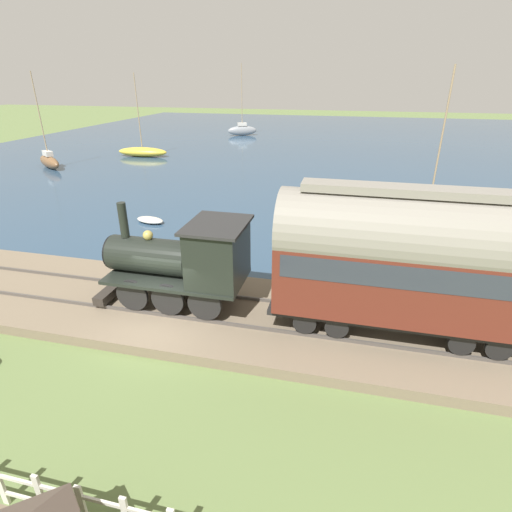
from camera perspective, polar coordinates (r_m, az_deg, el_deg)
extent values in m
plane|color=#607542|center=(14.60, -13.24, -10.60)|extent=(200.00, 200.00, 0.00)
cube|color=#2D4760|center=(55.87, 7.55, 15.74)|extent=(80.00, 80.00, 0.01)
cube|color=#756651|center=(15.52, -11.12, -7.28)|extent=(5.50, 56.00, 0.37)
cube|color=#4C4742|center=(14.70, -12.65, -8.27)|extent=(0.07, 54.88, 0.12)
cube|color=#4C4742|center=(16.12, -9.88, -4.89)|extent=(0.07, 54.88, 0.12)
cylinder|color=black|center=(13.82, -7.37, -6.88)|extent=(0.12, 1.19, 1.19)
cylinder|color=black|center=(15.33, -4.99, -3.43)|extent=(0.12, 1.19, 1.19)
cylinder|color=black|center=(14.32, -12.51, -6.12)|extent=(0.12, 1.19, 1.19)
cylinder|color=black|center=(15.77, -9.70, -2.85)|extent=(0.12, 1.19, 1.19)
cylinder|color=black|center=(14.92, -17.26, -5.36)|extent=(0.12, 1.19, 1.19)
cylinder|color=black|center=(16.32, -14.11, -2.30)|extent=(0.12, 1.19, 1.19)
cube|color=black|center=(14.81, -11.18, -2.79)|extent=(2.34, 4.95, 0.12)
cylinder|color=black|center=(14.93, -14.86, 0.07)|extent=(1.29, 2.97, 1.29)
cylinder|color=black|center=(15.69, -19.80, 0.60)|extent=(1.23, 0.08, 1.23)
cylinder|color=black|center=(14.91, -18.43, 4.90)|extent=(0.31, 0.31, 1.27)
sphere|color=tan|center=(14.64, -15.19, 2.88)|extent=(0.36, 0.36, 0.36)
cube|color=black|center=(13.80, -5.42, 0.36)|extent=(2.24, 1.73, 1.99)
cube|color=#282828|center=(13.41, -5.60, 4.45)|extent=(2.44, 1.97, 0.10)
cube|color=#2D2823|center=(16.47, -19.64, -4.43)|extent=(2.14, 0.44, 0.32)
cylinder|color=black|center=(14.03, 31.39, -11.25)|extent=(0.12, 0.76, 0.76)
cylinder|color=black|center=(15.52, 29.59, -7.40)|extent=(0.12, 0.76, 0.76)
cylinder|color=black|center=(13.72, 27.28, -11.09)|extent=(0.12, 0.76, 0.76)
cylinder|color=black|center=(15.24, 25.89, -7.16)|extent=(0.12, 0.76, 0.76)
cylinder|color=black|center=(13.21, 11.44, -9.96)|extent=(0.12, 0.76, 0.76)
cylinder|color=black|center=(14.78, 11.82, -6.00)|extent=(0.12, 0.76, 0.76)
cylinder|color=black|center=(13.25, 6.96, -9.50)|extent=(0.12, 0.76, 0.76)
cylinder|color=black|center=(14.81, 7.85, -5.60)|extent=(0.12, 0.76, 0.76)
cube|color=black|center=(13.95, 19.39, -7.46)|extent=(2.16, 8.21, 0.16)
cube|color=#5B2319|center=(13.31, 20.19, -2.44)|extent=(2.39, 7.88, 2.57)
cube|color=#2D333D|center=(13.13, 20.47, -0.69)|extent=(2.42, 7.39, 0.72)
cylinder|color=gray|center=(12.82, 21.01, 2.69)|extent=(2.51, 7.88, 2.51)
cube|color=gray|center=(12.41, 21.96, 8.60)|extent=(0.84, 6.57, 0.24)
ellipsoid|color=brown|center=(44.38, -27.42, 11.85)|extent=(3.37, 4.32, 1.17)
cylinder|color=#9E8460|center=(43.85, -28.53, 17.28)|extent=(0.10, 0.10, 7.41)
cube|color=silver|center=(44.25, -27.62, 12.86)|extent=(1.27, 1.47, 0.45)
ellipsoid|color=#236B42|center=(25.08, 23.20, 4.93)|extent=(2.29, 5.02, 1.37)
cylinder|color=#9E8460|center=(24.13, 24.94, 14.71)|extent=(0.10, 0.10, 7.35)
ellipsoid|color=gray|center=(62.43, -1.98, 17.46)|extent=(2.85, 4.36, 1.38)
cylinder|color=#9E8460|center=(62.03, -2.05, 21.96)|extent=(0.10, 0.10, 8.43)
cube|color=silver|center=(62.33, -1.99, 18.30)|extent=(1.14, 1.45, 0.45)
ellipsoid|color=gold|center=(47.29, -15.89, 14.12)|extent=(2.10, 5.67, 1.00)
cylinder|color=#9E8460|center=(46.79, -16.51, 19.21)|extent=(0.10, 0.10, 7.48)
ellipsoid|color=beige|center=(25.28, -14.89, 5.00)|extent=(1.29, 1.98, 0.33)
ellipsoid|color=silver|center=(18.66, 16.40, -1.92)|extent=(1.47, 3.08, 0.50)
cube|color=silver|center=(9.78, -23.58, -29.90)|extent=(0.06, 0.14, 1.14)
cube|color=silver|center=(10.25, -28.44, -27.82)|extent=(0.06, 0.14, 1.14)
cube|color=silver|center=(10.78, -32.68, -25.79)|extent=(0.06, 0.14, 1.14)
cube|color=silver|center=(10.67, -30.34, -27.59)|extent=(0.05, 20.00, 0.08)
cube|color=silver|center=(10.30, -31.00, -25.76)|extent=(0.05, 20.00, 0.08)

